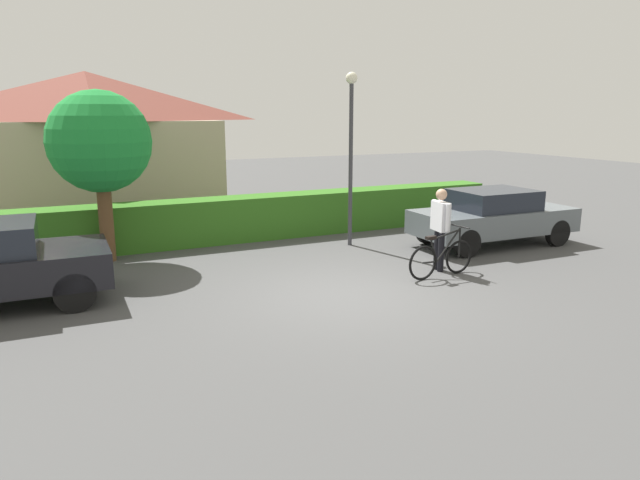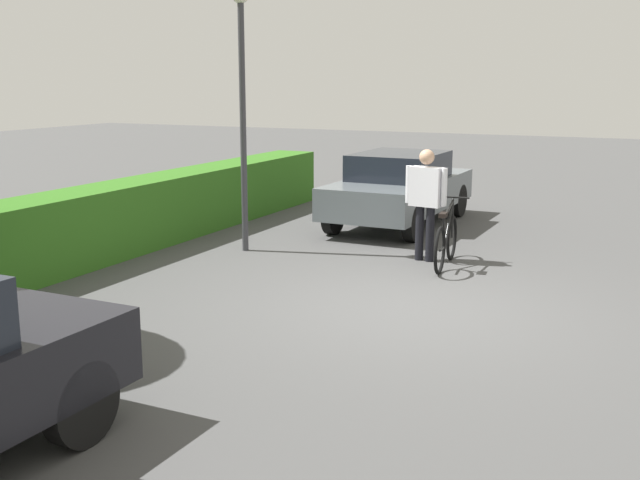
{
  "view_description": "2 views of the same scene",
  "coord_description": "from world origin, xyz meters",
  "px_view_note": "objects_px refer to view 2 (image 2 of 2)",
  "views": [
    {
      "loc": [
        -4.71,
        -8.79,
        3.26
      ],
      "look_at": [
        0.12,
        1.34,
        0.74
      ],
      "focal_mm": 32.21,
      "sensor_mm": 36.0,
      "label": 1
    },
    {
      "loc": [
        -8.67,
        -2.86,
        2.77
      ],
      "look_at": [
        0.2,
        1.31,
        0.71
      ],
      "focal_mm": 43.32,
      "sensor_mm": 36.0,
      "label": 2
    }
  ],
  "objects_px": {
    "parked_car_far": "(400,187)",
    "street_lamp": "(242,82)",
    "bicycle": "(446,241)",
    "person_rider": "(426,196)"
  },
  "relations": [
    {
      "from": "parked_car_far",
      "to": "person_rider",
      "type": "bearing_deg",
      "value": -153.04
    },
    {
      "from": "bicycle",
      "to": "person_rider",
      "type": "distance_m",
      "value": 0.79
    },
    {
      "from": "parked_car_far",
      "to": "street_lamp",
      "type": "distance_m",
      "value": 4.05
    },
    {
      "from": "parked_car_far",
      "to": "street_lamp",
      "type": "height_order",
      "value": "street_lamp"
    },
    {
      "from": "bicycle",
      "to": "street_lamp",
      "type": "relative_size",
      "value": 0.4
    },
    {
      "from": "bicycle",
      "to": "street_lamp",
      "type": "xyz_separation_m",
      "value": [
        -0.31,
        3.28,
        2.31
      ]
    },
    {
      "from": "bicycle",
      "to": "street_lamp",
      "type": "bearing_deg",
      "value": 95.46
    },
    {
      "from": "parked_car_far",
      "to": "street_lamp",
      "type": "xyz_separation_m",
      "value": [
        -3.2,
        1.52,
        1.97
      ]
    },
    {
      "from": "parked_car_far",
      "to": "person_rider",
      "type": "height_order",
      "value": "person_rider"
    },
    {
      "from": "person_rider",
      "to": "street_lamp",
      "type": "bearing_deg",
      "value": 101.04
    }
  ]
}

